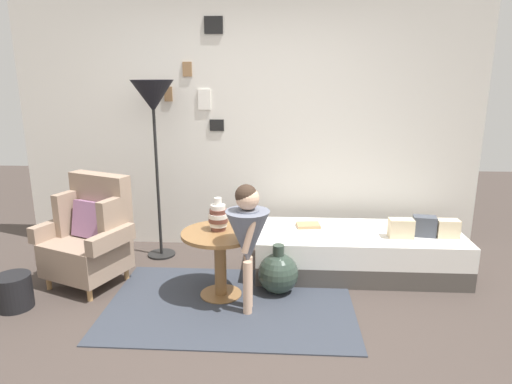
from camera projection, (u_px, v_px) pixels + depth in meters
ground_plane at (227, 342)px, 3.19m from camera, size 12.00×12.00×0.00m
gallery_wall at (247, 126)px, 4.74m from camera, size 4.80×0.12×2.60m
rug at (231, 304)px, 3.71m from camera, size 1.99×1.33×0.01m
armchair at (91, 236)px, 4.02m from camera, size 0.89×0.79×0.97m
daybed at (358, 252)px, 4.29m from camera, size 1.90×0.80×0.40m
pillow_head at (448, 228)px, 4.08m from camera, size 0.20×0.12×0.16m
pillow_mid at (424, 226)px, 4.11m from camera, size 0.21×0.15×0.19m
pillow_back at (401, 228)px, 4.07m from camera, size 0.22×0.12×0.17m
side_table at (220, 250)px, 3.76m from camera, size 0.64×0.64×0.57m
vase_striped at (218, 217)px, 3.74m from camera, size 0.16×0.16×0.28m
floor_lamp at (153, 103)px, 4.33m from camera, size 0.41×0.41×1.78m
person_child at (248, 233)px, 3.45m from camera, size 0.34×0.34×1.04m
book_on_daybed at (308, 225)px, 4.37m from camera, size 0.24×0.18×0.03m
demijohn_near at (278, 273)px, 3.88m from camera, size 0.35×0.35×0.43m
magazine_basket at (14, 292)px, 3.63m from camera, size 0.28×0.28×0.28m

